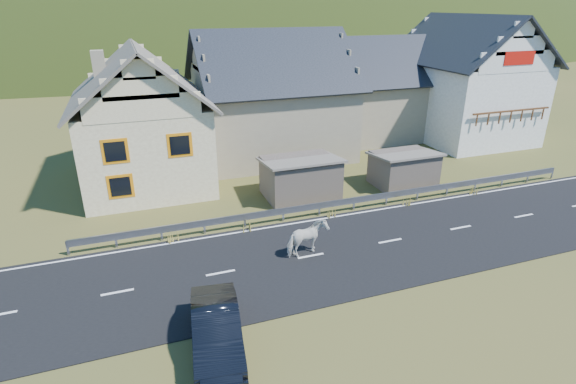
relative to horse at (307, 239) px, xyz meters
name	(u,v)px	position (x,y,z in m)	size (l,w,h in m)	color
ground	(390,242)	(4.10, -0.20, -0.82)	(160.00, 160.00, 0.00)	#40451D
road	(390,241)	(4.10, -0.20, -0.80)	(60.00, 7.00, 0.04)	black
lane_markings	(390,241)	(4.10, -0.20, -0.78)	(60.00, 6.60, 0.01)	silver
guardrail	(354,201)	(4.10, 3.48, -0.26)	(28.10, 0.09, 0.75)	#93969B
shed_left	(300,178)	(2.10, 6.30, 0.28)	(4.30, 3.30, 2.40)	brown
shed_right	(403,169)	(8.60, 5.80, 0.18)	(3.80, 2.90, 2.20)	brown
house_cream	(141,111)	(-5.90, 11.80, 3.54)	(7.80, 9.80, 8.30)	#FFF1BE
house_stone_a	(271,89)	(3.10, 14.80, 3.81)	(10.80, 9.80, 8.90)	gray
house_stone_b	(380,83)	(13.10, 16.80, 3.41)	(9.80, 8.80, 8.10)	gray
house_white	(466,74)	(19.10, 13.80, 4.24)	(8.80, 10.80, 9.70)	white
mountain	(165,83)	(9.10, 179.80, -20.82)	(440.00, 280.00, 260.00)	#263211
horse	(307,239)	(0.00, 0.00, 0.00)	(1.85, 0.84, 1.56)	silver
car	(217,330)	(-4.86, -4.41, -0.11)	(1.50, 4.30, 1.42)	black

